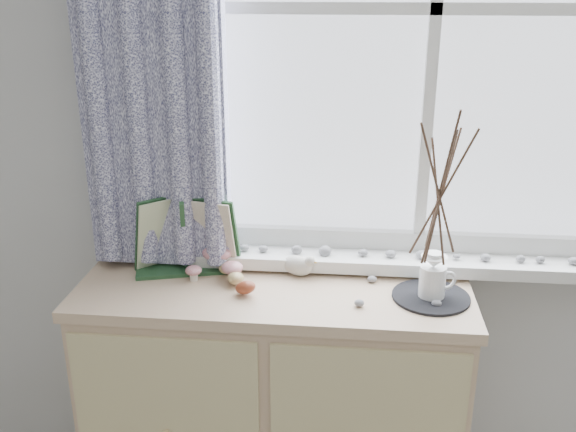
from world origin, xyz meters
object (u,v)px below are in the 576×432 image
Objects in this scene: botanical_book at (182,237)px; twig_pitcher at (440,190)px; toadstool_cluster at (218,258)px; sideboard at (274,404)px.

twig_pitcher is at bearing -21.61° from botanical_book.
botanical_book is 2.06× the size of toadstool_cluster.
botanical_book reaches higher than sideboard.
toadstool_cluster is at bearing 156.75° from sideboard.
twig_pitcher is at bearing -2.77° from sideboard.
botanical_book is at bearing 152.94° from twig_pitcher.
toadstool_cluster is (-0.18, 0.08, 0.48)m from sideboard.
toadstool_cluster is 0.72m from twig_pitcher.
twig_pitcher is at bearing -8.85° from toadstool_cluster.
sideboard is 2.07× the size of twig_pitcher.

